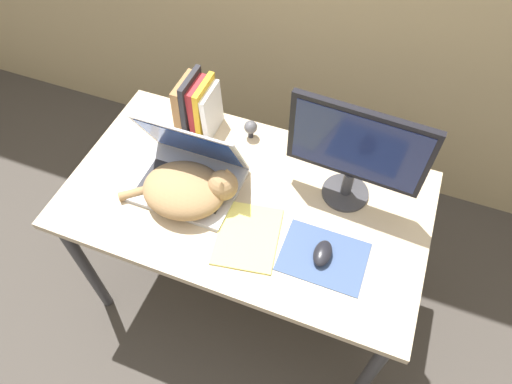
{
  "coord_description": "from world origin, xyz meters",
  "views": [
    {
      "loc": [
        0.36,
        -0.49,
        1.98
      ],
      "look_at": [
        0.05,
        0.32,
        0.81
      ],
      "focal_mm": 32.0,
      "sensor_mm": 36.0,
      "label": 1
    }
  ],
  "objects_px": {
    "computer_mouse": "(323,253)",
    "webcam": "(251,128)",
    "external_monitor": "(356,152)",
    "notepad": "(248,236)",
    "laptop": "(188,172)",
    "book_row": "(197,106)",
    "cat": "(188,189)",
    "cd_disc": "(129,148)"
  },
  "relations": [
    {
      "from": "external_monitor",
      "to": "book_row",
      "type": "relative_size",
      "value": 1.9
    },
    {
      "from": "cat",
      "to": "webcam",
      "type": "xyz_separation_m",
      "value": [
        0.08,
        0.35,
        -0.01
      ]
    },
    {
      "from": "book_row",
      "to": "cat",
      "type": "bearing_deg",
      "value": -69.95
    },
    {
      "from": "computer_mouse",
      "to": "notepad",
      "type": "relative_size",
      "value": 0.35
    },
    {
      "from": "computer_mouse",
      "to": "webcam",
      "type": "distance_m",
      "value": 0.57
    },
    {
      "from": "notepad",
      "to": "webcam",
      "type": "distance_m",
      "value": 0.45
    },
    {
      "from": "laptop",
      "to": "external_monitor",
      "type": "distance_m",
      "value": 0.57
    },
    {
      "from": "computer_mouse",
      "to": "webcam",
      "type": "bearing_deg",
      "value": 134.63
    },
    {
      "from": "computer_mouse",
      "to": "cd_disc",
      "type": "xyz_separation_m",
      "value": [
        -0.81,
        0.18,
        -0.02
      ]
    },
    {
      "from": "book_row",
      "to": "cd_disc",
      "type": "bearing_deg",
      "value": -135.0
    },
    {
      "from": "cat",
      "to": "webcam",
      "type": "bearing_deg",
      "value": 76.47
    },
    {
      "from": "external_monitor",
      "to": "book_row",
      "type": "distance_m",
      "value": 0.63
    },
    {
      "from": "external_monitor",
      "to": "notepad",
      "type": "distance_m",
      "value": 0.43
    },
    {
      "from": "notepad",
      "to": "cd_disc",
      "type": "bearing_deg",
      "value": 160.3
    },
    {
      "from": "laptop",
      "to": "webcam",
      "type": "height_order",
      "value": "laptop"
    },
    {
      "from": "laptop",
      "to": "cat",
      "type": "xyz_separation_m",
      "value": [
        0.04,
        -0.07,
        0.01
      ]
    },
    {
      "from": "computer_mouse",
      "to": "book_row",
      "type": "height_order",
      "value": "book_row"
    },
    {
      "from": "external_monitor",
      "to": "cd_disc",
      "type": "height_order",
      "value": "external_monitor"
    },
    {
      "from": "cd_disc",
      "to": "webcam",
      "type": "bearing_deg",
      "value": 28.17
    },
    {
      "from": "laptop",
      "to": "notepad",
      "type": "distance_m",
      "value": 0.31
    },
    {
      "from": "computer_mouse",
      "to": "cd_disc",
      "type": "distance_m",
      "value": 0.83
    },
    {
      "from": "external_monitor",
      "to": "laptop",
      "type": "bearing_deg",
      "value": -165.06
    },
    {
      "from": "webcam",
      "to": "cd_disc",
      "type": "bearing_deg",
      "value": -151.83
    },
    {
      "from": "computer_mouse",
      "to": "webcam",
      "type": "relative_size",
      "value": 1.26
    },
    {
      "from": "cat",
      "to": "cd_disc",
      "type": "relative_size",
      "value": 3.3
    },
    {
      "from": "computer_mouse",
      "to": "cat",
      "type": "bearing_deg",
      "value": 174.03
    },
    {
      "from": "book_row",
      "to": "notepad",
      "type": "distance_m",
      "value": 0.55
    },
    {
      "from": "cat",
      "to": "external_monitor",
      "type": "distance_m",
      "value": 0.56
    },
    {
      "from": "book_row",
      "to": "notepad",
      "type": "relative_size",
      "value": 0.85
    },
    {
      "from": "webcam",
      "to": "cat",
      "type": "bearing_deg",
      "value": -103.53
    },
    {
      "from": "cat",
      "to": "laptop",
      "type": "bearing_deg",
      "value": 118.2
    },
    {
      "from": "external_monitor",
      "to": "cd_disc",
      "type": "relative_size",
      "value": 3.68
    },
    {
      "from": "external_monitor",
      "to": "computer_mouse",
      "type": "distance_m",
      "value": 0.33
    },
    {
      "from": "book_row",
      "to": "cd_disc",
      "type": "xyz_separation_m",
      "value": [
        -0.2,
        -0.2,
        -0.1
      ]
    },
    {
      "from": "book_row",
      "to": "laptop",
      "type": "bearing_deg",
      "value": -72.44
    },
    {
      "from": "external_monitor",
      "to": "book_row",
      "type": "height_order",
      "value": "external_monitor"
    },
    {
      "from": "webcam",
      "to": "cd_disc",
      "type": "distance_m",
      "value": 0.46
    },
    {
      "from": "laptop",
      "to": "external_monitor",
      "type": "height_order",
      "value": "external_monitor"
    },
    {
      "from": "book_row",
      "to": "webcam",
      "type": "height_order",
      "value": "book_row"
    },
    {
      "from": "computer_mouse",
      "to": "book_row",
      "type": "relative_size",
      "value": 0.41
    },
    {
      "from": "laptop",
      "to": "cat",
      "type": "relative_size",
      "value": 0.93
    },
    {
      "from": "external_monitor",
      "to": "notepad",
      "type": "relative_size",
      "value": 1.61
    }
  ]
}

